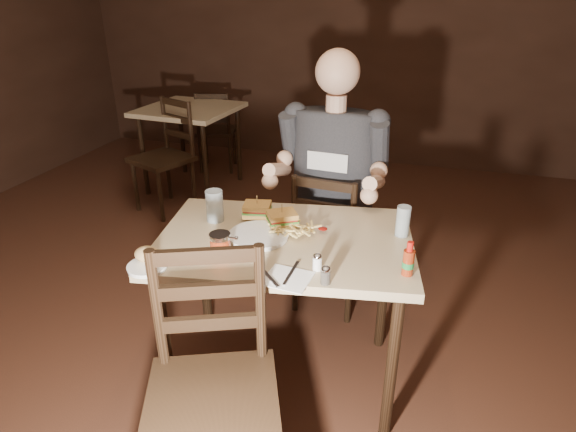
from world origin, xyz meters
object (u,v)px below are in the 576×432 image
(bg_table, at_px, (190,117))
(chair_far, at_px, (331,239))
(chair_near, at_px, (212,402))
(bg_chair_far, at_px, (217,130))
(main_table, at_px, (285,256))
(bg_chair_near, at_px, (162,159))
(glass_left, at_px, (215,206))
(dinner_plate, at_px, (259,236))
(diner, at_px, (332,153))
(hot_sauce, at_px, (409,258))
(side_plate, at_px, (147,268))
(glass_right, at_px, (403,221))
(syrup_dispenser, at_px, (220,246))

(bg_table, relative_size, chair_far, 1.00)
(chair_near, height_order, bg_chair_far, chair_near)
(main_table, xyz_separation_m, bg_chair_near, (-1.56, 1.61, -0.22))
(bg_chair_far, xyz_separation_m, glass_left, (1.20, -2.63, 0.43))
(main_table, height_order, dinner_plate, dinner_plate)
(diner, height_order, hot_sauce, diner)
(side_plate, bearing_deg, bg_chair_far, 109.98)
(bg_chair_far, bearing_deg, glass_right, 113.96)
(bg_chair_near, relative_size, glass_left, 6.30)
(syrup_dispenser, bearing_deg, bg_table, 110.49)
(bg_table, xyz_separation_m, glass_left, (1.20, -2.08, 0.16))
(bg_chair_far, distance_m, syrup_dispenser, 3.27)
(bg_chair_far, xyz_separation_m, hot_sauce, (2.08, -2.86, 0.43))
(chair_near, height_order, side_plate, chair_near)
(glass_left, height_order, side_plate, glass_left)
(chair_far, xyz_separation_m, hot_sauce, (0.45, -0.83, 0.41))
(chair_far, bearing_deg, glass_left, 59.38)
(bg_table, xyz_separation_m, chair_near, (1.51, -2.84, -0.20))
(dinner_plate, height_order, glass_right, glass_right)
(diner, bearing_deg, bg_chair_far, 132.81)
(bg_chair_near, xyz_separation_m, hot_sauce, (2.08, -1.76, 0.38))
(diner, bearing_deg, bg_chair_near, 153.68)
(bg_table, xyz_separation_m, diner, (1.63, -1.53, 0.28))
(bg_table, relative_size, glass_left, 5.89)
(bg_table, xyz_separation_m, chair_far, (1.63, -1.48, -0.25))
(main_table, height_order, glass_right, glass_right)
(main_table, distance_m, side_plate, 0.59)
(bg_table, relative_size, dinner_plate, 3.40)
(diner, relative_size, glass_right, 7.63)
(main_table, height_order, hot_sauce, hot_sauce)
(bg_table, relative_size, chair_near, 0.89)
(chair_near, distance_m, bg_chair_near, 2.74)
(bg_chair_near, bearing_deg, glass_right, -12.01)
(chair_far, height_order, diner, diner)
(bg_chair_near, bearing_deg, hot_sauce, -16.90)
(bg_table, height_order, bg_chair_far, bg_chair_far)
(diner, bearing_deg, hot_sauce, -54.78)
(main_table, distance_m, chair_far, 0.72)
(bg_chair_far, xyz_separation_m, side_plate, (1.13, -3.10, 0.36))
(glass_left, distance_m, syrup_dispenser, 0.35)
(bg_table, distance_m, dinner_plate, 2.63)
(chair_near, relative_size, bg_chair_far, 1.17)
(dinner_plate, relative_size, side_plate, 1.72)
(bg_chair_near, xyz_separation_m, dinner_plate, (1.45, -1.64, 0.32))
(diner, xyz_separation_m, syrup_dispenser, (-0.26, -0.86, -0.14))
(chair_far, height_order, dinner_plate, chair_far)
(chair_far, xyz_separation_m, chair_near, (-0.12, -1.36, 0.05))
(bg_chair_near, height_order, syrup_dispenser, bg_chair_near)
(bg_table, distance_m, diner, 2.25)
(side_plate, bearing_deg, syrup_dispenser, 32.89)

